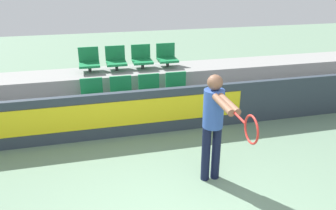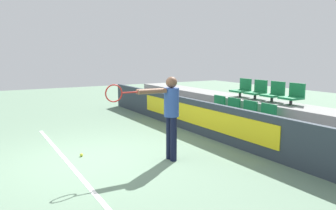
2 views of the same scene
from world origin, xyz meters
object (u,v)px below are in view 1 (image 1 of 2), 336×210
(stadium_chair_2, at_px, (150,89))
(stadium_chair_0, at_px, (92,94))
(stadium_chair_4, at_px, (89,61))
(tennis_player, at_px, (215,120))
(stadium_chair_6, at_px, (142,58))
(stadium_chair_5, at_px, (116,60))
(stadium_chair_3, at_px, (177,87))
(stadium_chair_1, at_px, (122,91))
(stadium_chair_7, at_px, (167,57))

(stadium_chair_2, bearing_deg, stadium_chair_0, 180.00)
(stadium_chair_4, height_order, tennis_player, tennis_player)
(stadium_chair_0, height_order, stadium_chair_4, stadium_chair_4)
(stadium_chair_6, bearing_deg, tennis_player, -82.56)
(stadium_chair_0, xyz_separation_m, stadium_chair_5, (0.59, 0.94, 0.44))
(stadium_chair_6, relative_size, tennis_player, 0.31)
(stadium_chair_2, distance_m, stadium_chair_6, 1.04)
(stadium_chair_3, xyz_separation_m, tennis_player, (-0.15, -2.47, 0.35))
(stadium_chair_1, height_order, stadium_chair_7, stadium_chair_7)
(stadium_chair_1, xyz_separation_m, stadium_chair_3, (1.18, 0.00, 0.00))
(stadium_chair_1, height_order, tennis_player, tennis_player)
(stadium_chair_2, bearing_deg, stadium_chair_1, 180.00)
(stadium_chair_1, xyz_separation_m, stadium_chair_7, (1.18, 0.94, 0.44))
(stadium_chair_1, distance_m, stadium_chair_3, 1.18)
(stadium_chair_2, xyz_separation_m, stadium_chair_6, (0.00, 0.94, 0.44))
(stadium_chair_1, bearing_deg, stadium_chair_7, 38.53)
(stadium_chair_4, distance_m, stadium_chair_7, 1.78)
(stadium_chair_3, height_order, tennis_player, tennis_player)
(stadium_chair_5, xyz_separation_m, tennis_player, (1.04, -3.42, -0.09))
(stadium_chair_0, relative_size, stadium_chair_3, 1.00)
(stadium_chair_2, relative_size, stadium_chair_4, 1.00)
(stadium_chair_4, height_order, stadium_chair_7, same)
(stadium_chair_4, relative_size, stadium_chair_7, 1.00)
(stadium_chair_3, bearing_deg, stadium_chair_2, 180.00)
(stadium_chair_3, relative_size, tennis_player, 0.31)
(stadium_chair_2, height_order, stadium_chair_5, stadium_chair_5)
(stadium_chair_1, relative_size, tennis_player, 0.31)
(stadium_chair_7, bearing_deg, stadium_chair_2, -122.12)
(tennis_player, bearing_deg, stadium_chair_6, 99.46)
(stadium_chair_1, xyz_separation_m, stadium_chair_5, (0.00, 0.94, 0.44))
(stadium_chair_4, xyz_separation_m, tennis_player, (1.63, -3.42, -0.09))
(stadium_chair_3, xyz_separation_m, stadium_chair_4, (-1.78, 0.94, 0.44))
(stadium_chair_3, height_order, stadium_chair_7, stadium_chair_7)
(stadium_chair_0, height_order, stadium_chair_6, stadium_chair_6)
(stadium_chair_5, relative_size, stadium_chair_6, 1.00)
(stadium_chair_0, distance_m, tennis_player, 2.98)
(stadium_chair_1, relative_size, stadium_chair_5, 1.00)
(stadium_chair_1, relative_size, stadium_chair_6, 1.00)
(stadium_chair_4, bearing_deg, stadium_chair_5, 0.00)
(stadium_chair_4, bearing_deg, stadium_chair_2, -38.53)
(stadium_chair_3, bearing_deg, stadium_chair_4, 152.03)
(stadium_chair_7, bearing_deg, stadium_chair_0, -152.03)
(stadium_chair_3, xyz_separation_m, stadium_chair_6, (-0.59, 0.94, 0.44))
(stadium_chair_2, relative_size, stadium_chair_6, 1.00)
(stadium_chair_5, bearing_deg, stadium_chair_2, -57.88)
(stadium_chair_0, distance_m, stadium_chair_6, 1.58)
(stadium_chair_0, xyz_separation_m, stadium_chair_4, (0.00, 0.94, 0.44))
(stadium_chair_2, xyz_separation_m, stadium_chair_4, (-1.18, 0.94, 0.44))
(stadium_chair_0, height_order, tennis_player, tennis_player)
(stadium_chair_0, bearing_deg, stadium_chair_1, 0.00)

